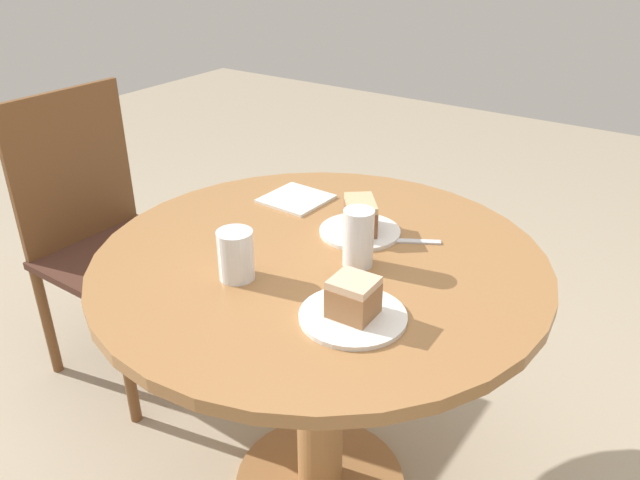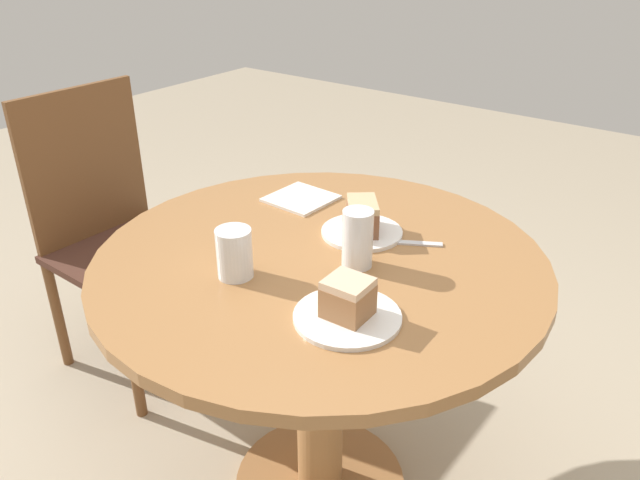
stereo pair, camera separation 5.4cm
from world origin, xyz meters
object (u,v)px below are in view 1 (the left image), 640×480
chair (108,235)px  glass_water (236,258)px  glass_lemonade (358,241)px  plate_far (353,316)px  plate_near (360,231)px  cake_slice_far (353,297)px  cake_slice_near (360,215)px

chair → glass_water: bearing=-107.3°
glass_lemonade → plate_far: bearing=-151.2°
plate_near → plate_far: 0.37m
plate_near → glass_water: (-0.33, 0.11, 0.04)m
plate_near → plate_far: same height
plate_far → glass_water: bearing=91.9°
cake_slice_far → chair: bearing=76.4°
cake_slice_near → plate_near: bearing=0.0°
cake_slice_near → cake_slice_far: size_ratio=1.47×
plate_far → glass_water: (-0.01, 0.29, 0.04)m
plate_near → cake_slice_near: size_ratio=1.56×
cake_slice_near → glass_water: size_ratio=1.16×
glass_water → plate_near: bearing=-18.3°
glass_lemonade → cake_slice_far: bearing=-151.2°
glass_water → plate_far: bearing=-88.1°
cake_slice_far → glass_lemonade: bearing=28.8°
plate_near → glass_water: size_ratio=1.80×
plate_near → chair: bearing=93.0°
chair → glass_lemonade: (-0.09, -1.04, 0.32)m
plate_far → plate_near: bearing=29.0°
chair → cake_slice_near: chair is taller
glass_water → cake_slice_near: bearing=-18.3°
glass_lemonade → glass_water: glass_lemonade is taller
cake_slice_near → glass_lemonade: bearing=-150.9°
plate_near → cake_slice_far: (-0.33, -0.18, 0.04)m
plate_far → cake_slice_near: cake_slice_near is taller
chair → glass_water: (-0.29, -0.85, 0.31)m
plate_near → cake_slice_near: 0.04m
plate_far → glass_lemonade: (0.19, 0.10, 0.05)m
glass_lemonade → chair: bearing=85.2°
chair → glass_water: 0.95m
plate_far → cake_slice_far: bearing=0.0°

